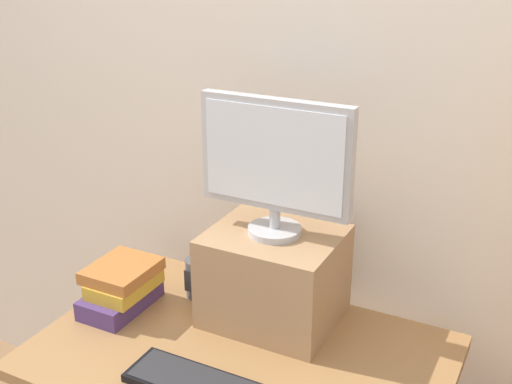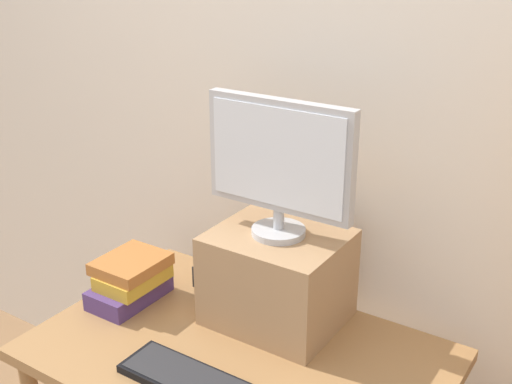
# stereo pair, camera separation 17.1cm
# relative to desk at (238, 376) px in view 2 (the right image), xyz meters

# --- Properties ---
(back_wall) EXTENTS (7.00, 0.08, 2.60)m
(back_wall) POSITION_rel_desk_xyz_m (0.00, 0.51, 0.61)
(back_wall) COLOR beige
(back_wall) RESTS_ON ground_plane
(desk) EXTENTS (1.15, 0.75, 0.78)m
(desk) POSITION_rel_desk_xyz_m (0.00, 0.00, 0.00)
(desk) COLOR #9E7042
(desk) RESTS_ON ground_plane
(riser_box) EXTENTS (0.38, 0.33, 0.29)m
(riser_box) POSITION_rel_desk_xyz_m (0.01, 0.20, 0.24)
(riser_box) COLOR #A87F56
(riser_box) RESTS_ON desk
(computer_monitor) EXTENTS (0.46, 0.16, 0.40)m
(computer_monitor) POSITION_rel_desk_xyz_m (0.01, 0.20, 0.60)
(computer_monitor) COLOR #B7B7BA
(computer_monitor) RESTS_ON riser_box
(keyboard) EXTENTS (0.41, 0.14, 0.02)m
(keyboard) POSITION_rel_desk_xyz_m (-0.01, -0.19, 0.10)
(keyboard) COLOR black
(keyboard) RESTS_ON desk
(book_stack) EXTENTS (0.18, 0.26, 0.15)m
(book_stack) POSITION_rel_desk_xyz_m (-0.44, 0.03, 0.17)
(book_stack) COLOR #4C336B
(book_stack) RESTS_ON desk
(desk_speaker) EXTENTS (0.10, 0.10, 0.13)m
(desk_speaker) POSITION_rel_desk_xyz_m (-0.26, 0.21, 0.16)
(desk_speaker) COLOR #4C4C51
(desk_speaker) RESTS_ON desk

